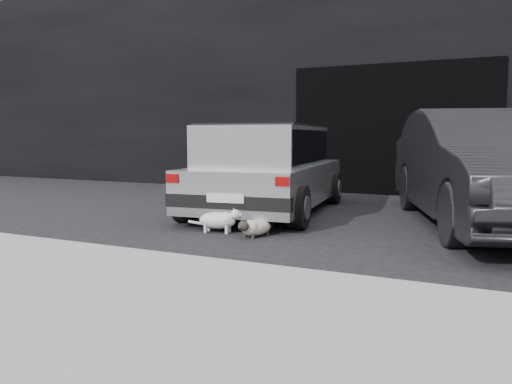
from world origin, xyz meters
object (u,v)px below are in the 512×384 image
at_px(second_car, 485,168).
at_px(cat_siamese, 254,228).
at_px(silver_hatchback, 267,165).
at_px(cat_white, 220,220).

xyz_separation_m(second_car, cat_siamese, (-2.42, -1.87, -0.66)).
distance_m(silver_hatchback, cat_white, 1.82).
distance_m(silver_hatchback, cat_siamese, 1.98).
height_order(cat_siamese, cat_white, cat_white).
distance_m(silver_hatchback, second_car, 3.04).
height_order(second_car, cat_siamese, second_car).
bearing_deg(silver_hatchback, cat_siamese, -77.43).
bearing_deg(silver_hatchback, second_car, -4.74).
height_order(second_car, cat_white, second_car).
relative_size(second_car, cat_white, 6.83).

